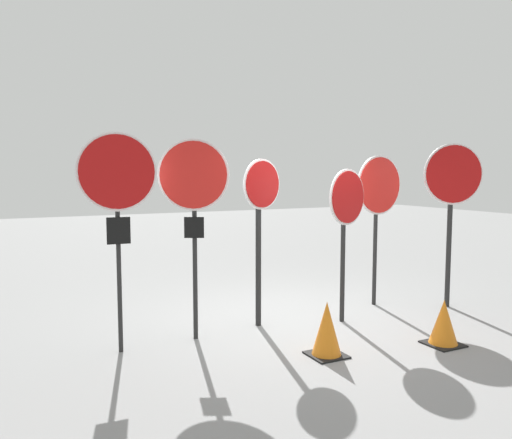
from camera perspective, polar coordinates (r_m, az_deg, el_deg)
The scene contains 9 objects.
ground_plane at distance 7.28m, azimuth 5.33°, elevation -11.60°, with size 40.00×40.00×0.00m, color gray.
stop_sign_0 at distance 5.93m, azimuth -15.56°, elevation 3.71°, with size 0.91×0.14×2.58m.
stop_sign_1 at distance 6.23m, azimuth -7.13°, elevation 3.39°, with size 0.81×0.41×2.54m.
stop_sign_2 at distance 6.78m, azimuth 0.54°, elevation 1.11°, with size 0.66×0.25×2.31m.
stop_sign_3 at distance 7.08m, azimuth 10.30°, elevation 0.97°, with size 0.75×0.27×2.17m.
stop_sign_4 at distance 8.10m, azimuth 13.84°, elevation 2.75°, with size 0.93×0.16×2.39m.
stop_sign_5 at distance 8.32m, azimuth 21.54°, elevation 3.18°, with size 0.89×0.37×2.58m.
traffic_cone_0 at distance 5.96m, azimuth 8.09°, elevation -12.30°, with size 0.41×0.41×0.64m.
traffic_cone_1 at distance 6.68m, azimuth 20.65°, elevation -10.97°, with size 0.42×0.42×0.57m.
Camera 1 is at (-3.68, -5.91, 2.11)m, focal length 35.00 mm.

